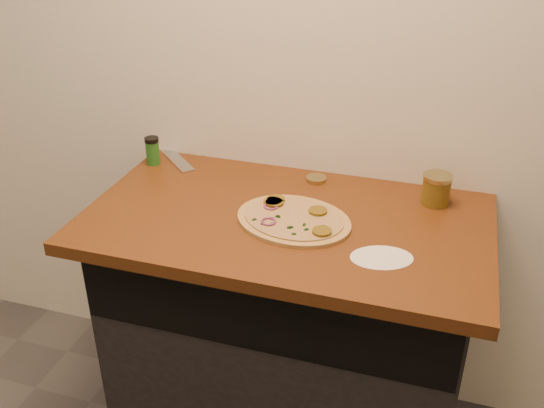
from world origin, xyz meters
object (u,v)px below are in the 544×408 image
(pizza, at_px, (293,219))
(salsa_jar, at_px, (436,189))
(spice_shaker, at_px, (153,151))
(chefs_knife, at_px, (167,149))

(pizza, bearing_deg, salsa_jar, 31.28)
(salsa_jar, xyz_separation_m, spice_shaker, (-0.97, 0.01, 0.00))
(pizza, bearing_deg, chefs_knife, 148.35)
(chefs_knife, height_order, spice_shaker, spice_shaker)
(chefs_knife, relative_size, spice_shaker, 2.86)
(pizza, distance_m, chefs_knife, 0.68)
(chefs_knife, height_order, salsa_jar, salsa_jar)
(chefs_knife, relative_size, salsa_jar, 2.89)
(salsa_jar, bearing_deg, chefs_knife, 172.83)
(spice_shaker, bearing_deg, pizza, -22.80)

